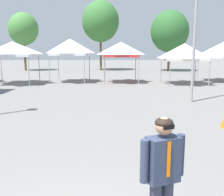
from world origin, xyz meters
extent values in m
cylinder|color=#9E9EA3|center=(-5.21, 16.64, 1.17)|extent=(0.06, 0.06, 2.33)
cylinder|color=#9E9EA3|center=(-8.39, 19.76, 1.17)|extent=(0.06, 0.06, 2.33)
cylinder|color=#9E9EA3|center=(-5.24, 19.79, 1.17)|extent=(0.06, 0.06, 2.33)
pyramid|color=white|center=(-6.80, 18.20, 2.81)|extent=(3.34, 3.34, 0.95)
cube|color=white|center=(-6.80, 18.20, 2.23)|extent=(3.31, 3.31, 0.20)
cylinder|color=#9E9EA3|center=(-4.03, 18.12, 1.19)|extent=(0.06, 0.06, 2.39)
cylinder|color=#9E9EA3|center=(-1.28, 17.90, 1.19)|extent=(0.06, 0.06, 2.39)
cylinder|color=#9E9EA3|center=(-3.81, 20.86, 1.19)|extent=(0.06, 0.06, 2.39)
cylinder|color=#9E9EA3|center=(-1.06, 20.65, 1.19)|extent=(0.06, 0.06, 2.39)
pyramid|color=white|center=(-2.55, 19.38, 2.96)|extent=(3.11, 3.11, 1.15)
cube|color=white|center=(-2.55, 19.38, 2.29)|extent=(3.08, 3.08, 0.20)
cylinder|color=#9E9EA3|center=(0.24, 17.70, 1.14)|extent=(0.06, 0.06, 2.28)
cylinder|color=#9E9EA3|center=(2.90, 17.64, 1.14)|extent=(0.06, 0.06, 2.28)
cylinder|color=#9E9EA3|center=(0.30, 20.35, 1.14)|extent=(0.06, 0.06, 2.28)
cylinder|color=#9E9EA3|center=(2.96, 20.30, 1.14)|extent=(0.06, 0.06, 2.28)
pyramid|color=white|center=(1.60, 19.00, 2.78)|extent=(2.85, 2.85, 1.01)
cube|color=red|center=(1.60, 19.00, 2.18)|extent=(2.82, 2.82, 0.20)
cylinder|color=#9E9EA3|center=(5.00, 16.38, 1.01)|extent=(0.06, 0.06, 2.02)
cylinder|color=#9E9EA3|center=(7.90, 16.43, 1.01)|extent=(0.06, 0.06, 2.02)
cylinder|color=#9E9EA3|center=(4.96, 19.29, 1.01)|extent=(0.06, 0.06, 2.02)
cylinder|color=#9E9EA3|center=(7.86, 19.33, 1.01)|extent=(0.06, 0.06, 2.02)
pyramid|color=white|center=(6.43, 17.86, 2.58)|extent=(3.10, 3.10, 1.12)
cube|color=white|center=(6.43, 17.86, 1.92)|extent=(3.07, 3.07, 0.20)
cylinder|color=#9E9EA3|center=(8.53, 17.97, 1.05)|extent=(0.06, 0.06, 2.10)
cylinder|color=#9E9EA3|center=(8.72, 21.17, 1.05)|extent=(0.06, 0.06, 2.10)
pyramid|color=white|center=(10.23, 19.47, 2.72)|extent=(3.57, 3.57, 1.24)
cube|color=white|center=(10.23, 19.47, 2.00)|extent=(3.54, 3.54, 0.20)
cube|color=#2D3851|center=(1.14, 0.64, 1.22)|extent=(0.48, 0.38, 0.60)
cylinder|color=#2D3851|center=(0.89, 0.54, 1.24)|extent=(0.11, 0.11, 0.56)
cylinder|color=#2D3851|center=(1.39, 0.74, 1.24)|extent=(0.11, 0.11, 0.56)
sphere|color=tan|center=(1.14, 0.64, 1.67)|extent=(0.23, 0.23, 0.23)
ellipsoid|color=black|center=(1.14, 0.64, 1.71)|extent=(0.23, 0.23, 0.14)
cube|color=black|center=(1.18, 0.54, 1.68)|extent=(0.15, 0.08, 0.06)
cube|color=orange|center=(1.18, 0.52, 1.27)|extent=(0.05, 0.03, 0.46)
cylinder|color=#9E9EA3|center=(4.77, 10.62, 4.93)|extent=(0.14, 0.14, 9.85)
cylinder|color=brown|center=(-10.16, 32.25, 1.91)|extent=(0.28, 0.28, 3.81)
ellipsoid|color=#47843D|center=(-10.16, 32.25, 5.31)|extent=(3.75, 3.75, 4.12)
cylinder|color=brown|center=(-0.32, 32.68, 2.19)|extent=(0.28, 0.28, 4.39)
ellipsoid|color=#387233|center=(-0.32, 32.68, 6.30)|extent=(4.77, 4.77, 5.25)
cylinder|color=brown|center=(8.38, 31.15, 1.53)|extent=(0.28, 0.28, 3.07)
ellipsoid|color=#2D662D|center=(8.38, 31.15, 4.95)|extent=(4.72, 4.72, 5.19)
camera|label=1|loc=(0.41, -2.53, 2.60)|focal=42.14mm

